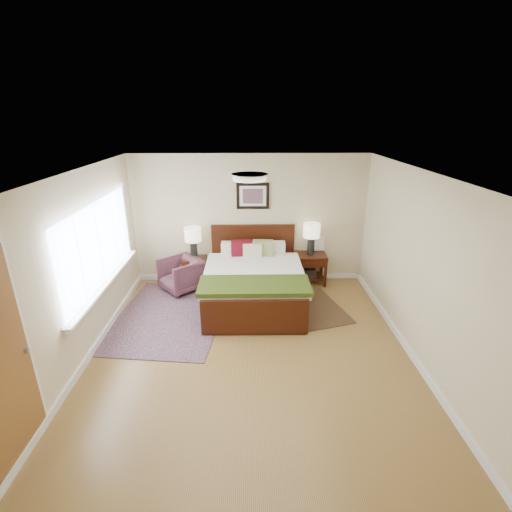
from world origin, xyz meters
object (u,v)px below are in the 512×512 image
(lamp_left, at_px, (193,238))
(rug_persian, at_px, (170,316))
(bed, at_px, (254,275))
(armchair, at_px, (181,275))
(nightstand_left, at_px, (195,264))
(nightstand_right, at_px, (310,266))
(lamp_right, at_px, (312,234))

(lamp_left, height_order, rug_persian, lamp_left)
(bed, distance_m, rug_persian, 1.57)
(armchair, bearing_deg, nightstand_left, 97.17)
(nightstand_right, distance_m, armchair, 2.51)
(armchair, relative_size, rug_persian, 0.29)
(nightstand_left, distance_m, lamp_right, 2.34)
(armchair, bearing_deg, nightstand_right, 55.86)
(bed, height_order, rug_persian, bed)
(rug_persian, bearing_deg, nightstand_left, 84.17)
(armchair, height_order, rug_persian, armchair)
(bed, relative_size, nightstand_left, 3.89)
(bed, bearing_deg, lamp_right, 35.90)
(lamp_left, relative_size, armchair, 0.88)
(bed, bearing_deg, nightstand_right, 35.46)
(nightstand_right, relative_size, lamp_left, 1.01)
(lamp_left, height_order, armchair, lamp_left)
(bed, relative_size, nightstand_right, 3.44)
(nightstand_right, relative_size, lamp_right, 1.01)
(bed, bearing_deg, armchair, 158.55)
(lamp_left, bearing_deg, rug_persian, -101.99)
(lamp_left, bearing_deg, bed, -35.32)
(lamp_right, distance_m, rug_persian, 3.01)
(lamp_left, bearing_deg, nightstand_right, -0.33)
(nightstand_right, relative_size, rug_persian, 0.25)
(bed, xyz_separation_m, lamp_left, (-1.14, 0.81, 0.44))
(nightstand_left, distance_m, rug_persian, 1.35)
(lamp_right, xyz_separation_m, armchair, (-2.50, -0.27, -0.72))
(lamp_right, relative_size, armchair, 0.88)
(bed, height_order, lamp_left, same)
(nightstand_right, distance_m, lamp_left, 2.34)
(lamp_right, bearing_deg, nightstand_right, -90.00)
(lamp_left, xyz_separation_m, lamp_right, (2.26, 0.00, 0.07))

